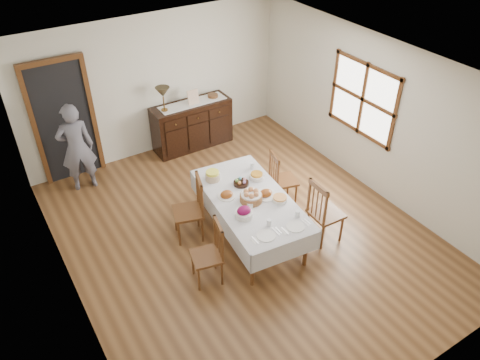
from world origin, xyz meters
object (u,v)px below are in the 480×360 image
chair_left_far (191,208)px  person (76,145)px  chair_left_near (210,253)px  chair_right_near (323,211)px  chair_right_far (281,178)px  dining_table (250,203)px  table_lamp (163,93)px  sideboard (192,125)px

chair_left_far → person: bearing=-137.3°
chair_left_near → chair_right_near: chair_right_near is taller
chair_left_far → chair_right_far: chair_left_far is taller
chair_right_far → person: bearing=64.7°
dining_table → chair_right_near: bearing=-30.2°
dining_table → chair_left_near: (-0.92, -0.44, -0.15)m
chair_right_near → chair_left_near: bearing=86.2°
person → table_lamp: size_ratio=3.67×
chair_right_near → person: size_ratio=0.63×
table_lamp → chair_right_far: bearing=-68.8°
dining_table → chair_right_near: (0.86, -0.63, -0.09)m
dining_table → chair_left_far: 0.87m
person → table_lamp: bearing=-165.7°
table_lamp → chair_left_near: bearing=-105.1°
chair_left_far → chair_right_near: bearing=72.3°
chair_left_near → person: (-0.83, 3.02, 0.37)m
person → chair_right_far: bearing=147.7°
chair_left_far → person: 2.37m
chair_right_far → person: person is taller
chair_right_near → dining_table: bearing=56.2°
chair_left_near → chair_left_far: (0.19, 0.91, 0.04)m
chair_right_near → person: (-2.60, 3.21, 0.31)m
sideboard → table_lamp: bearing=-178.7°
chair_right_near → sideboard: 3.45m
dining_table → chair_left_far: bearing=152.9°
sideboard → chair_right_near: bearing=-83.8°
chair_left_far → person: person is taller
chair_left_far → chair_left_near: bearing=5.1°
chair_left_far → chair_right_near: 1.93m
sideboard → person: 2.27m
chair_left_far → person: size_ratio=0.61×
chair_left_near → sideboard: 3.54m
dining_table → sideboard: (0.49, 2.81, -0.17)m
chair_left_near → sideboard: bearing=169.3°
table_lamp → chair_left_far: bearing=-106.3°
chair_right_near → sideboard: size_ratio=0.69×
chair_left_far → sideboard: 2.63m
chair_right_far → table_lamp: (-0.92, 2.37, 0.78)m
person → chair_left_far: bearing=122.9°
dining_table → table_lamp: (-0.05, 2.79, 0.64)m
chair_right_far → chair_right_near: bearing=-166.4°
dining_table → chair_left_far: size_ratio=2.11×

